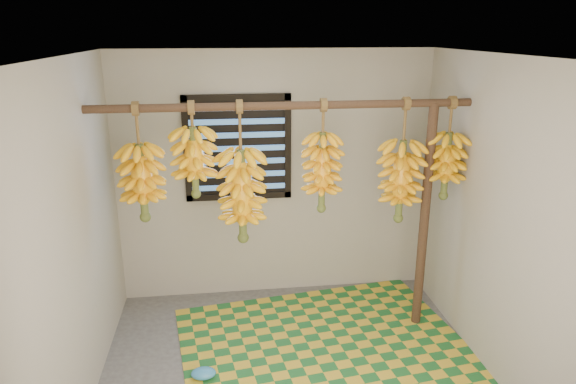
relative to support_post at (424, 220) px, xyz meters
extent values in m
cube|color=#484848|center=(-1.20, -0.70, -1.00)|extent=(3.00, 3.00, 0.01)
cube|color=silver|center=(-1.20, -0.70, 1.40)|extent=(3.00, 3.00, 0.01)
cube|color=gray|center=(-1.20, 0.80, 0.20)|extent=(3.00, 0.01, 2.40)
cube|color=gray|center=(-2.71, -0.70, 0.20)|extent=(0.01, 3.00, 2.40)
cube|color=gray|center=(0.30, -0.70, 0.20)|extent=(0.01, 3.00, 2.40)
cube|color=black|center=(-1.55, 0.78, 0.50)|extent=(1.00, 0.04, 1.00)
cylinder|color=#493321|center=(-1.20, 0.00, 1.00)|extent=(3.00, 0.06, 0.06)
cylinder|color=#493321|center=(0.00, 0.00, 0.00)|extent=(0.08, 0.08, 2.00)
cube|color=#1B5C27|center=(-0.90, -0.28, -0.99)|extent=(2.60, 2.20, 0.01)
ellipsoid|color=teal|center=(-1.91, -0.55, -0.95)|extent=(0.20, 0.14, 0.08)
cylinder|color=brown|center=(-2.32, 0.00, 0.87)|extent=(0.02, 0.02, 0.33)
cylinder|color=#4C5923|center=(-2.32, 0.00, 0.45)|extent=(0.06, 0.06, 0.57)
cylinder|color=brown|center=(-1.92, 0.00, 0.93)|extent=(0.02, 0.02, 0.21)
cylinder|color=#4C5923|center=(-1.92, 0.00, 0.60)|extent=(0.06, 0.06, 0.51)
cylinder|color=brown|center=(-1.55, 0.00, 0.83)|extent=(0.02, 0.02, 0.40)
cylinder|color=#4C5923|center=(-1.55, 0.00, 0.30)|extent=(0.07, 0.07, 0.72)
cylinder|color=brown|center=(-0.90, 0.00, 0.89)|extent=(0.02, 0.02, 0.28)
cylinder|color=#4C5923|center=(-0.90, 0.00, 0.48)|extent=(0.05, 0.05, 0.61)
cylinder|color=brown|center=(-0.23, 0.00, 0.85)|extent=(0.02, 0.02, 0.36)
cylinder|color=#4C5923|center=(-0.23, 0.00, 0.38)|extent=(0.06, 0.06, 0.65)
cylinder|color=brown|center=(0.15, 0.00, 0.88)|extent=(0.02, 0.02, 0.30)
cylinder|color=#4C5923|center=(0.15, 0.00, 0.50)|extent=(0.06, 0.06, 0.52)
camera|label=1|loc=(-1.70, -3.93, 1.56)|focal=32.00mm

